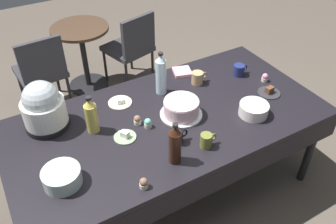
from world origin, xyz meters
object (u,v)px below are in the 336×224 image
at_px(cupcake_cocoa, 265,78).
at_px(coffee_mug_navy, 239,70).
at_px(cupcake_berry, 137,120).
at_px(maroon_chair_left, 41,69).
at_px(cupcake_vanilla, 144,183).
at_px(coffee_mug_olive, 206,140).
at_px(glass_salad_bowl, 62,177).
at_px(dessert_plate_cream, 120,102).
at_px(soda_bottle_ginger_ale, 91,116).
at_px(coffee_mug_black, 177,136).
at_px(soda_bottle_cola, 175,144).
at_px(soda_bottle_water, 161,74).
at_px(coffee_mug_tan, 198,78).
at_px(potluck_table, 168,124).
at_px(maroon_chair_right, 132,45).
at_px(dessert_plate_charcoal, 269,92).
at_px(round_cafe_table, 83,46).
at_px(cupcake_rose, 148,123).
at_px(frosted_layer_cake, 181,108).
at_px(dessert_plate_sage, 125,136).
at_px(slow_cooker, 43,107).
at_px(ceramic_snack_bowl, 254,109).

height_order(cupcake_cocoa, coffee_mug_navy, coffee_mug_navy).
xyz_separation_m(cupcake_berry, maroon_chair_left, (-0.33, 1.47, -0.29)).
bearing_deg(cupcake_vanilla, coffee_mug_olive, 11.22).
height_order(glass_salad_bowl, dessert_plate_cream, glass_salad_bowl).
bearing_deg(coffee_mug_navy, glass_salad_bowl, -165.96).
xyz_separation_m(cupcake_cocoa, maroon_chair_left, (-1.43, 1.50, -0.29)).
bearing_deg(soda_bottle_ginger_ale, coffee_mug_black, -41.24).
bearing_deg(cupcake_berry, coffee_mug_olive, -55.77).
height_order(soda_bottle_ginger_ale, soda_bottle_cola, soda_bottle_cola).
distance_m(dessert_plate_cream, soda_bottle_water, 0.36).
bearing_deg(glass_salad_bowl, coffee_mug_tan, 20.71).
relative_size(potluck_table, maroon_chair_right, 2.59).
bearing_deg(dessert_plate_charcoal, coffee_mug_tan, 135.71).
bearing_deg(glass_salad_bowl, round_cafe_table, 68.94).
height_order(cupcake_rose, soda_bottle_water, soda_bottle_water).
distance_m(cupcake_vanilla, cupcake_cocoa, 1.39).
bearing_deg(soda_bottle_water, maroon_chair_right, 75.66).
relative_size(frosted_layer_cake, cupcake_cocoa, 4.38).
height_order(glass_salad_bowl, dessert_plate_sage, glass_salad_bowl).
relative_size(slow_cooker, maroon_chair_right, 0.41).
height_order(potluck_table, soda_bottle_ginger_ale, soda_bottle_ginger_ale).
relative_size(soda_bottle_cola, coffee_mug_olive, 2.51).
bearing_deg(dessert_plate_charcoal, soda_bottle_ginger_ale, 168.57).
distance_m(dessert_plate_cream, cupcake_berry, 0.27).
bearing_deg(maroon_chair_left, soda_bottle_water, -62.03).
height_order(slow_cooker, coffee_mug_navy, slow_cooker).
bearing_deg(dessert_plate_cream, cupcake_cocoa, -15.44).
distance_m(frosted_layer_cake, ceramic_snack_bowl, 0.50).
height_order(frosted_layer_cake, glass_salad_bowl, frosted_layer_cake).
xyz_separation_m(dessert_plate_charcoal, cupcake_cocoa, (0.08, 0.14, 0.02)).
height_order(dessert_plate_charcoal, cupcake_cocoa, cupcake_cocoa).
bearing_deg(coffee_mug_black, cupcake_berry, 116.46).
xyz_separation_m(frosted_layer_cake, ceramic_snack_bowl, (0.44, -0.24, -0.02)).
xyz_separation_m(soda_bottle_cola, coffee_mug_tan, (0.58, 0.62, -0.09)).
relative_size(soda_bottle_ginger_ale, round_cafe_table, 0.38).
distance_m(ceramic_snack_bowl, soda_bottle_water, 0.71).
bearing_deg(coffee_mug_olive, slow_cooker, 139.59).
bearing_deg(soda_bottle_cola, slow_cooker, 129.53).
bearing_deg(ceramic_snack_bowl, coffee_mug_black, 177.69).
distance_m(ceramic_snack_bowl, dessert_plate_sage, 0.90).
height_order(frosted_layer_cake, cupcake_cocoa, frosted_layer_cake).
relative_size(slow_cooker, maroon_chair_left, 0.41).
relative_size(ceramic_snack_bowl, soda_bottle_water, 0.60).
bearing_deg(cupcake_cocoa, cupcake_vanilla, -160.13).
distance_m(cupcake_rose, coffee_mug_black, 0.24).
height_order(soda_bottle_ginger_ale, coffee_mug_black, soda_bottle_ginger_ale).
relative_size(slow_cooker, ceramic_snack_bowl, 1.70).
xyz_separation_m(cupcake_cocoa, cupcake_rose, (-1.05, -0.03, 0.00)).
xyz_separation_m(coffee_mug_black, maroon_chair_left, (-0.48, 1.75, -0.31)).
distance_m(glass_salad_bowl, soda_bottle_ginger_ale, 0.46).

